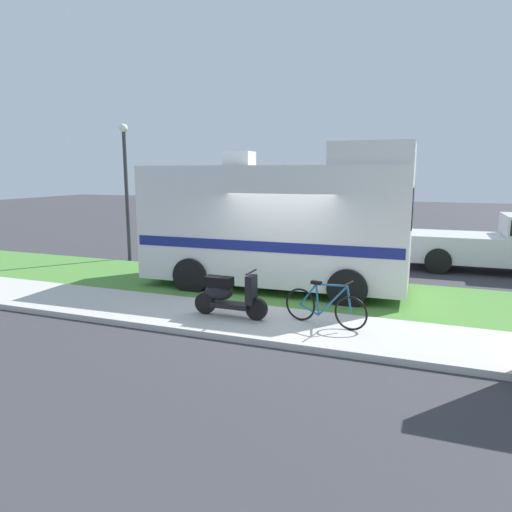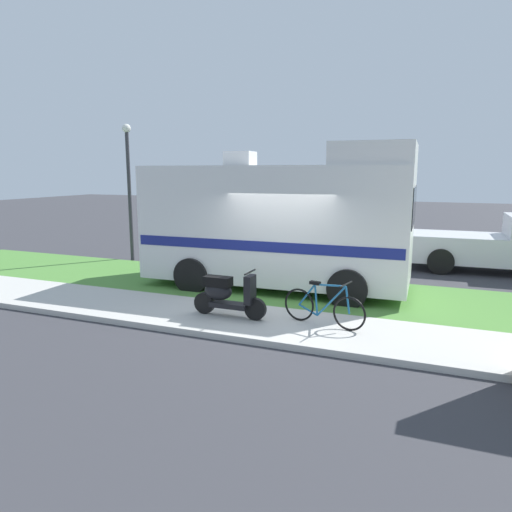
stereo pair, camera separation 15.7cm
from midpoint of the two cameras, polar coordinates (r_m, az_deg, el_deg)
The scene contains 9 objects.
ground_plane at distance 10.39m, azimuth 1.49°, elevation -6.43°, with size 80.00×80.00×0.00m, color #38383D.
sidewalk at distance 9.30m, azimuth -1.01°, elevation -8.06°, with size 24.00×2.00×0.12m.
grass_strip at distance 11.75m, azimuth 3.94°, elevation -4.26°, with size 24.00×3.40×0.08m.
motorhome_rv at distance 11.82m, azimuth 2.52°, elevation 4.18°, with size 6.63×2.82×3.63m.
scooter at distance 9.36m, azimuth -3.97°, elevation -4.67°, with size 1.56×0.50×0.97m.
bicycle at distance 8.92m, azimuth 7.90°, elevation -6.11°, with size 1.65×0.56×0.88m.
pickup_truck_near at distance 15.79m, azimuth 28.42°, elevation 1.57°, with size 5.20×2.14×1.73m.
pickup_truck_far at distance 19.52m, azimuth 7.15°, elevation 4.34°, with size 5.14×2.51×1.87m.
street_lamp_post at distance 16.19m, azimuth -15.85°, elevation 8.94°, with size 0.28×0.28×4.50m.
Camera 1 is at (3.24, -9.41, 2.99)m, focal length 32.78 mm.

